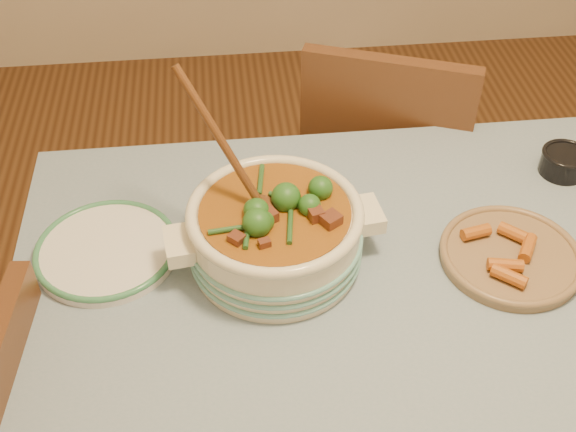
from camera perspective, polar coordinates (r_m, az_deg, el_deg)
The scene contains 6 objects.
dining_table at distance 1.44m, azimuth 12.94°, elevation -8.83°, with size 1.68×1.08×0.76m.
stew_casserole at distance 1.35m, azimuth -1.04°, elevation -1.03°, with size 0.42×0.36×0.39m.
white_plate at distance 1.45m, azimuth -14.15°, elevation -2.62°, with size 0.36×0.36×0.02m.
condiment_bowl at distance 1.70m, azimuth 21.00°, elevation 4.09°, with size 0.13×0.13×0.06m.
fried_plate at distance 1.46m, azimuth 17.22°, elevation -2.88°, with size 0.30×0.30×0.05m.
chair_far at distance 2.03m, azimuth 7.64°, elevation 4.08°, with size 0.55×0.55×0.91m.
Camera 1 is at (-0.41, -0.83, 1.77)m, focal length 45.00 mm.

